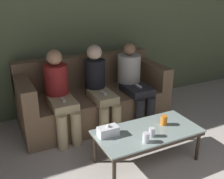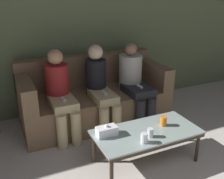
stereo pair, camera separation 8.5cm
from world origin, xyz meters
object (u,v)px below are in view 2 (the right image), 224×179
(cup_near_right, at_px, (163,121))
(tissue_box, at_px, (107,131))
(couch, at_px, (94,98))
(cup_far_center, at_px, (144,138))
(coffee_table, at_px, (146,134))
(seated_person_left_end, at_px, (60,92))
(cup_near_left, at_px, (150,133))
(seated_person_mid_right, at_px, (134,80))
(seated_person_mid_left, at_px, (100,86))

(cup_near_right, relative_size, tissue_box, 0.50)
(couch, height_order, cup_near_right, couch)
(couch, bearing_deg, cup_far_center, -90.04)
(couch, xyz_separation_m, coffee_table, (0.15, -1.24, 0.02))
(coffee_table, distance_m, seated_person_left_end, 1.25)
(seated_person_left_end, bearing_deg, cup_near_left, -59.35)
(cup_near_right, distance_m, seated_person_left_end, 1.36)
(cup_near_right, bearing_deg, seated_person_mid_right, 80.73)
(couch, bearing_deg, cup_near_right, -72.26)
(coffee_table, height_order, seated_person_mid_right, seated_person_mid_right)
(cup_far_center, bearing_deg, couch, 89.96)
(cup_near_left, xyz_separation_m, cup_near_right, (0.27, 0.15, 0.01))
(cup_far_center, xyz_separation_m, seated_person_left_end, (-0.55, 1.19, 0.16))
(coffee_table, xyz_separation_m, cup_near_left, (-0.03, -0.12, 0.09))
(cup_near_left, bearing_deg, seated_person_left_end, 120.65)
(tissue_box, height_order, seated_person_mid_left, seated_person_mid_left)
(cup_near_left, bearing_deg, tissue_box, 151.35)
(couch, height_order, tissue_box, couch)
(coffee_table, bearing_deg, couch, 96.77)
(couch, relative_size, seated_person_left_end, 1.84)
(tissue_box, distance_m, seated_person_mid_right, 1.25)
(couch, relative_size, coffee_table, 1.80)
(cup_near_left, xyz_separation_m, tissue_box, (-0.40, 0.22, 0.00))
(seated_person_mid_right, bearing_deg, seated_person_mid_left, -177.43)
(cup_near_left, relative_size, cup_near_right, 0.90)
(cup_near_right, height_order, seated_person_left_end, seated_person_left_end)
(coffee_table, bearing_deg, seated_person_mid_left, 98.47)
(tissue_box, bearing_deg, cup_far_center, -45.52)
(seated_person_left_end, relative_size, seated_person_mid_left, 0.99)
(seated_person_left_end, distance_m, seated_person_mid_right, 1.09)
(tissue_box, bearing_deg, couch, 75.88)
(tissue_box, xyz_separation_m, seated_person_mid_right, (0.83, 0.91, 0.17))
(cup_near_left, height_order, cup_near_right, cup_near_right)
(couch, distance_m, seated_person_left_end, 0.65)
(seated_person_left_end, xyz_separation_m, seated_person_mid_left, (0.55, -0.02, 0.00))
(couch, distance_m, cup_near_right, 1.27)
(couch, distance_m, cup_far_center, 1.43)
(cup_near_left, xyz_separation_m, cup_far_center, (-0.12, -0.07, 0.00))
(cup_near_left, height_order, tissue_box, tissue_box)
(cup_far_center, distance_m, seated_person_left_end, 1.32)
(cup_near_right, bearing_deg, cup_near_left, -150.98)
(cup_far_center, height_order, seated_person_mid_right, seated_person_mid_right)
(tissue_box, bearing_deg, seated_person_mid_left, 72.09)
(coffee_table, height_order, seated_person_mid_left, seated_person_mid_left)
(seated_person_left_end, height_order, seated_person_mid_right, seated_person_left_end)
(couch, relative_size, cup_near_right, 19.09)
(cup_far_center, xyz_separation_m, seated_person_mid_left, (0.00, 1.18, 0.16))
(couch, bearing_deg, seated_person_mid_right, -22.56)
(seated_person_mid_left, bearing_deg, couch, 90.00)
(cup_far_center, bearing_deg, seated_person_left_end, 114.61)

